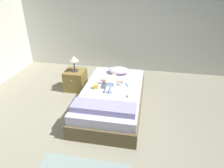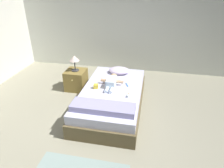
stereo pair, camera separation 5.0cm
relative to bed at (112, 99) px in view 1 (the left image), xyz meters
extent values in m
plane|color=gray|center=(0.09, -0.96, -0.21)|extent=(8.00, 8.00, 0.00)
cube|color=silver|center=(0.09, 2.04, 1.20)|extent=(8.00, 0.12, 2.82)
cube|color=brown|center=(0.00, 0.00, -0.08)|extent=(1.13, 2.08, 0.26)
cube|color=silver|center=(0.00, 0.00, 0.14)|extent=(1.09, 2.00, 0.16)
ellipsoid|color=silver|center=(0.01, 0.73, 0.28)|extent=(0.46, 0.34, 0.12)
cube|color=white|center=(-0.03, 0.12, 0.29)|extent=(0.17, 0.32, 0.15)
sphere|color=tan|center=(-0.03, 0.35, 0.29)|extent=(0.15, 0.15, 0.15)
cylinder|color=tan|center=(-0.19, 0.17, 0.29)|extent=(0.15, 0.08, 0.06)
cylinder|color=tan|center=(0.12, 0.17, 0.29)|extent=(0.15, 0.06, 0.06)
cylinder|color=white|center=(-0.08, -0.12, 0.25)|extent=(0.06, 0.17, 0.06)
cylinder|color=white|center=(0.01, -0.12, 0.25)|extent=(0.06, 0.17, 0.06)
cube|color=#2783E8|center=(0.26, 0.20, 0.22)|extent=(0.06, 0.13, 0.01)
cube|color=white|center=(0.23, 0.26, 0.24)|extent=(0.02, 0.03, 0.01)
cube|color=olive|center=(-0.96, 0.61, 0.02)|extent=(0.44, 0.44, 0.45)
sphere|color=tan|center=(-0.96, 0.37, 0.12)|extent=(0.03, 0.03, 0.03)
cylinder|color=#333338|center=(-0.96, 0.61, 0.25)|extent=(0.16, 0.16, 0.02)
cylinder|color=#333338|center=(-0.96, 0.61, 0.37)|extent=(0.02, 0.02, 0.22)
cone|color=beige|center=(-0.96, 0.61, 0.54)|extent=(0.22, 0.22, 0.11)
cube|color=#9793C2|center=(0.00, -0.71, 0.27)|extent=(1.02, 0.32, 0.10)
cube|color=gold|center=(-0.30, -0.04, 0.26)|extent=(0.10, 0.10, 0.08)
cylinder|color=white|center=(0.34, -0.21, 0.24)|extent=(0.08, 0.13, 0.05)
cone|color=#F4C06C|center=(0.34, -0.21, 0.28)|extent=(0.03, 0.03, 0.02)
camera|label=1|loc=(0.62, -3.30, 2.07)|focal=32.57mm
camera|label=2|loc=(0.67, -3.29, 2.07)|focal=32.57mm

